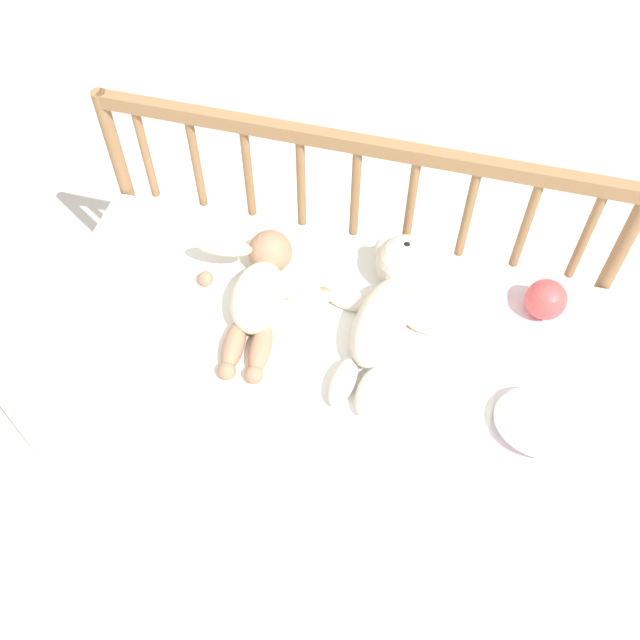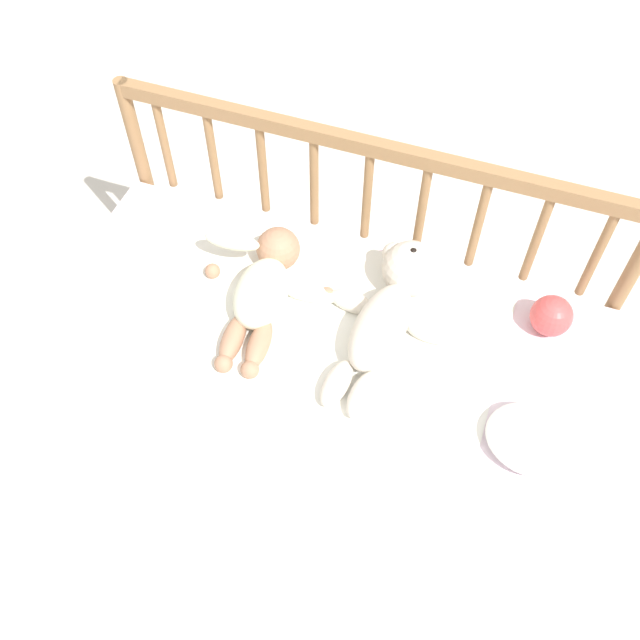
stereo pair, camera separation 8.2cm
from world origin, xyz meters
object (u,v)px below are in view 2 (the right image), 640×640
teddy_bear (391,307)px  small_pillow (533,439)px  baby (264,287)px  toy_ball (551,316)px

teddy_bear → small_pillow: size_ratio=2.41×
baby → small_pillow: 0.68m
baby → toy_ball: size_ratio=4.20×
teddy_bear → small_pillow: (0.36, -0.21, -0.03)m
teddy_bear → baby: bearing=-172.6°
baby → small_pillow: (0.66, -0.17, -0.02)m
baby → toy_ball: 0.66m
small_pillow → toy_ball: (-0.02, 0.31, 0.02)m
baby → toy_ball: baby is taller
small_pillow → toy_ball: bearing=93.2°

